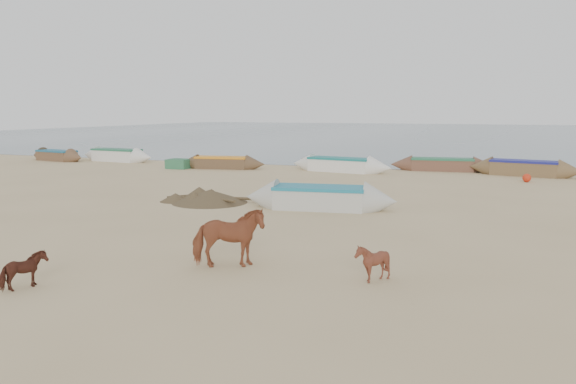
# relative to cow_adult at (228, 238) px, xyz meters

# --- Properties ---
(ground) EXTENTS (140.00, 140.00, 0.00)m
(ground) POSITION_rel_cow_adult_xyz_m (-0.72, 1.79, -0.73)
(ground) COLOR tan
(ground) RESTS_ON ground
(sea) EXTENTS (160.00, 160.00, 0.00)m
(sea) POSITION_rel_cow_adult_xyz_m (-0.72, 83.79, -0.72)
(sea) COLOR slate
(sea) RESTS_ON ground
(cow_adult) EXTENTS (1.90, 1.46, 1.46)m
(cow_adult) POSITION_rel_cow_adult_xyz_m (0.00, 0.00, 0.00)
(cow_adult) COLOR #954E31
(cow_adult) RESTS_ON ground
(calf_front) EXTENTS (0.92, 0.85, 0.87)m
(calf_front) POSITION_rel_cow_adult_xyz_m (3.47, 0.13, -0.30)
(calf_front) COLOR #5D2C1D
(calf_front) RESTS_ON ground
(calf_right) EXTENTS (0.72, 0.82, 0.79)m
(calf_right) POSITION_rel_cow_adult_xyz_m (-3.23, -3.03, -0.33)
(calf_right) COLOR #4F2519
(calf_right) RESTS_ON ground
(near_canoe) EXTENTS (5.98, 2.30, 0.87)m
(near_canoe) POSITION_rel_cow_adult_xyz_m (-0.45, 8.45, -0.29)
(near_canoe) COLOR beige
(near_canoe) RESTS_ON ground
(debris_pile) EXTENTS (4.04, 4.04, 0.53)m
(debris_pile) POSITION_rel_cow_adult_xyz_m (-5.08, 8.21, -0.46)
(debris_pile) COLOR brown
(debris_pile) RESTS_ON ground
(waterline_canoes) EXTENTS (55.09, 5.79, 0.92)m
(waterline_canoes) POSITION_rel_cow_adult_xyz_m (-1.02, 22.10, -0.31)
(waterline_canoes) COLOR brown
(waterline_canoes) RESTS_ON ground
(beach_clutter) EXTENTS (45.25, 5.96, 0.64)m
(beach_clutter) POSITION_rel_cow_adult_xyz_m (3.68, 21.18, -0.43)
(beach_clutter) COLOR #306A46
(beach_clutter) RESTS_ON ground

